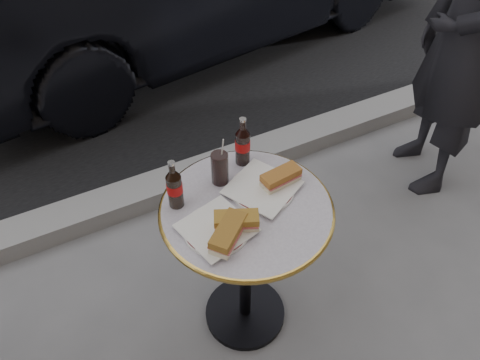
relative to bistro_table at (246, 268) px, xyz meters
name	(u,v)px	position (x,y,z in m)	size (l,w,h in m)	color
ground	(245,314)	(0.00, 0.00, -0.37)	(80.00, 80.00, 0.00)	slate
curb	(172,184)	(0.00, 0.90, -0.32)	(40.00, 0.20, 0.12)	gray
bistro_table	(246,268)	(0.00, 0.00, 0.00)	(0.62, 0.62, 0.73)	#BAB2C4
plate_left	(217,229)	(-0.14, -0.05, 0.37)	(0.22, 0.22, 0.01)	white
plate_right	(262,189)	(0.09, 0.05, 0.37)	(0.24, 0.24, 0.01)	white
sandwich_left_a	(228,234)	(-0.13, -0.11, 0.41)	(0.16, 0.08, 0.06)	olive
sandwich_left_b	(236,221)	(-0.08, -0.07, 0.40)	(0.15, 0.07, 0.05)	#A17228
sandwich_right	(281,178)	(0.16, 0.04, 0.40)	(0.15, 0.07, 0.05)	#A16329
cola_bottle_left	(174,184)	(-0.21, 0.12, 0.47)	(0.06, 0.06, 0.20)	black
cola_bottle_right	(243,141)	(0.10, 0.21, 0.47)	(0.06, 0.06, 0.21)	black
cola_glass	(220,168)	(-0.03, 0.16, 0.43)	(0.07, 0.07, 0.13)	black
pedestrian	(467,40)	(1.39, 0.36, 0.50)	(0.63, 0.41, 1.73)	black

